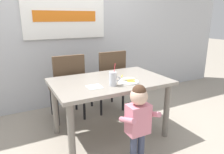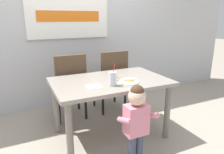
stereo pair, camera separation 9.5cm
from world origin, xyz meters
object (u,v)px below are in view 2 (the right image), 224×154
milk_cup (113,80)px  paper_napkin (94,87)px  peeled_banana (129,79)px  dining_chair_right (111,78)px  dining_table (110,88)px  dining_chair_left (70,83)px  snack_plate (129,82)px  toddler_standing (137,116)px

milk_cup → paper_napkin: size_ratio=1.66×
milk_cup → peeled_banana: (0.22, 0.04, -0.04)m
dining_chair_right → dining_table: bearing=64.2°
peeled_banana → paper_napkin: peeled_banana is taller
dining_chair_left → peeled_banana: bearing=121.8°
snack_plate → peeled_banana: bearing=57.2°
dining_table → paper_napkin: 0.32m
dining_table → toddler_standing: 0.60m
dining_table → dining_chair_right: 0.72m
dining_chair_left → peeled_banana: (0.49, -0.80, 0.21)m
toddler_standing → peeled_banana: (0.15, 0.44, 0.23)m
snack_plate → dining_chair_right: bearing=78.6°
peeled_banana → dining_chair_right: bearing=79.0°
dining_chair_left → peeled_banana: dining_chair_left is taller
toddler_standing → peeled_banana: toddler_standing is taller
dining_table → dining_chair_left: bearing=118.1°
toddler_standing → milk_cup: 0.48m
snack_plate → paper_napkin: size_ratio=1.53×
peeled_banana → dining_chair_left: bearing=121.8°
dining_table → snack_plate: size_ratio=5.85×
dining_table → peeled_banana: bearing=-46.0°
milk_cup → peeled_banana: bearing=9.9°
dining_chair_left → dining_chair_right: (0.65, 0.01, 0.00)m
dining_chair_right → snack_plate: 0.86m
dining_table → milk_cup: size_ratio=5.40×
dining_chair_left → snack_plate: 0.96m
dining_table → peeled_banana: size_ratio=7.98×
dining_chair_left → snack_plate: size_ratio=4.17×
dining_table → dining_chair_right: bearing=64.2°
dining_chair_right → paper_napkin: 1.00m
peeled_banana → dining_table: bearing=134.0°
dining_chair_right → toddler_standing: 1.28m
dining_chair_left → toddler_standing: dining_chair_left is taller
toddler_standing → snack_plate: toddler_standing is taller
dining_table → dining_chair_left: size_ratio=1.40×
dining_table → milk_cup: 0.27m
dining_chair_left → toddler_standing: (0.34, -1.23, -0.02)m
dining_chair_right → peeled_banana: bearing=79.0°
dining_chair_right → milk_cup: 0.96m
toddler_standing → peeled_banana: size_ratio=4.97×
snack_plate → dining_chair_left: bearing=121.0°
dining_table → peeled_banana: peeled_banana is taller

